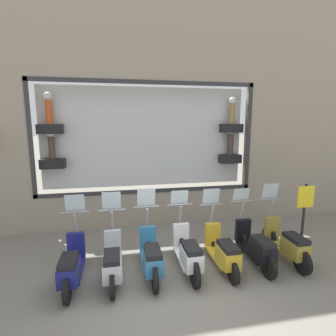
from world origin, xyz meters
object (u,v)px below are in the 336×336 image
(scooter_black_1, at_px, (256,246))
(scooter_teal_4, at_px, (151,256))
(scooter_silver_5, at_px, (113,261))
(shop_sign_post, at_px, (304,214))
(scooter_yellow_2, at_px, (223,251))
(scooter_white_3, at_px, (188,253))
(scooter_olive_0, at_px, (287,243))
(scooter_navy_6, at_px, (72,265))

(scooter_black_1, xyz_separation_m, scooter_teal_4, (0.00, 2.39, 0.01))
(scooter_silver_5, relative_size, shop_sign_post, 1.05)
(scooter_black_1, distance_m, shop_sign_post, 1.75)
(scooter_black_1, distance_m, scooter_yellow_2, 0.80)
(scooter_yellow_2, bearing_deg, shop_sign_post, -77.53)
(scooter_white_3, bearing_deg, scooter_silver_5, 90.16)
(scooter_olive_0, bearing_deg, scooter_black_1, 90.20)
(scooter_olive_0, relative_size, scooter_black_1, 1.00)
(scooter_silver_5, relative_size, scooter_navy_6, 1.00)
(scooter_black_1, distance_m, scooter_white_3, 1.59)
(scooter_olive_0, relative_size, scooter_navy_6, 1.01)
(scooter_olive_0, xyz_separation_m, scooter_white_3, (-0.00, 2.39, 0.00))
(scooter_olive_0, distance_m, scooter_black_1, 0.80)
(scooter_yellow_2, xyz_separation_m, shop_sign_post, (0.53, -2.39, 0.50))
(scooter_silver_5, height_order, scooter_navy_6, scooter_silver_5)
(scooter_yellow_2, bearing_deg, scooter_black_1, -89.63)
(scooter_silver_5, xyz_separation_m, scooter_navy_6, (0.00, 0.80, 0.00))
(scooter_olive_0, xyz_separation_m, scooter_yellow_2, (-0.01, 1.59, -0.03))
(scooter_yellow_2, distance_m, scooter_navy_6, 3.19)
(scooter_teal_4, relative_size, scooter_navy_6, 1.01)
(scooter_silver_5, distance_m, scooter_navy_6, 0.80)
(scooter_yellow_2, xyz_separation_m, scooter_white_3, (0.01, 0.80, 0.03))
(scooter_white_3, height_order, scooter_navy_6, scooter_navy_6)
(scooter_yellow_2, height_order, shop_sign_post, shop_sign_post)
(scooter_navy_6, distance_m, shop_sign_post, 5.63)
(scooter_yellow_2, relative_size, shop_sign_post, 1.05)
(scooter_yellow_2, xyz_separation_m, scooter_silver_5, (0.00, 2.39, 0.01))
(scooter_black_1, xyz_separation_m, shop_sign_post, (0.52, -1.60, 0.48))
(scooter_teal_4, xyz_separation_m, scooter_navy_6, (-0.01, 1.59, -0.02))
(scooter_teal_4, bearing_deg, shop_sign_post, -82.57)
(scooter_olive_0, height_order, scooter_teal_4, scooter_teal_4)
(scooter_teal_4, distance_m, scooter_navy_6, 1.59)
(scooter_olive_0, bearing_deg, shop_sign_post, -56.91)
(scooter_teal_4, bearing_deg, scooter_black_1, -90.10)
(scooter_teal_4, bearing_deg, scooter_white_3, -90.12)
(scooter_yellow_2, distance_m, scooter_white_3, 0.80)
(scooter_white_3, relative_size, scooter_teal_4, 1.00)
(shop_sign_post, bearing_deg, scooter_olive_0, 123.09)
(scooter_teal_4, distance_m, scooter_silver_5, 0.80)
(scooter_yellow_2, distance_m, scooter_teal_4, 1.59)
(scooter_white_3, bearing_deg, scooter_teal_4, 89.88)
(scooter_silver_5, bearing_deg, scooter_teal_4, -89.57)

